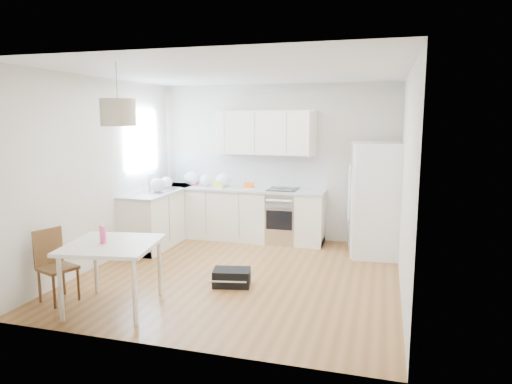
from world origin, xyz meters
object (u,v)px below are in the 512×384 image
Objects in this scene: refrigerator at (376,199)px; dining_table at (112,250)px; dining_chair at (58,267)px; gym_bag at (232,277)px.

dining_table is at bearing -139.74° from refrigerator.
dining_table is 1.30× the size of dining_chair.
dining_chair is (-3.49, -2.95, -0.45)m from refrigerator.
refrigerator reaches higher than gym_bag.
gym_bag is at bearing 49.97° from dining_chair.
dining_table is (-2.77, -2.93, -0.21)m from refrigerator.
dining_chair reaches higher than dining_table.
gym_bag is (-1.72, -1.92, -0.77)m from refrigerator.
dining_chair is 2.08m from gym_bag.
dining_table reaches higher than gym_bag.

